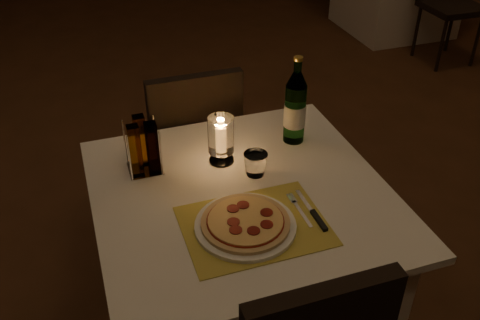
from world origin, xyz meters
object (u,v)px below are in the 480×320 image
object	(u,v)px
main_table	(242,268)
chair_far	(192,136)
hurricane_candle	(221,136)
pizza	(245,222)
water_bottle	(295,108)
plate	(245,226)
tumbler	(256,164)

from	to	relation	value
main_table	chair_far	distance (m)	0.74
hurricane_candle	pizza	bearing A→B (deg)	-95.81
main_table	water_bottle	world-z (taller)	water_bottle
chair_far	hurricane_candle	bearing A→B (deg)	-91.22
plate	water_bottle	distance (m)	0.57
hurricane_candle	plate	bearing A→B (deg)	-95.84
tumbler	pizza	bearing A→B (deg)	-116.19
plate	hurricane_candle	size ratio (longest dim) A/B	1.74
water_bottle	plate	bearing A→B (deg)	-129.00
main_table	tumbler	size ratio (longest dim) A/B	11.68
chair_far	hurricane_candle	world-z (taller)	hurricane_candle
plate	hurricane_candle	distance (m)	0.40
main_table	plate	world-z (taller)	plate
chair_far	plate	size ratio (longest dim) A/B	2.81
pizza	water_bottle	size ratio (longest dim) A/B	0.80
main_table	chair_far	bearing A→B (deg)	90.00
water_bottle	main_table	bearing A→B (deg)	-139.90
pizza	chair_far	bearing A→B (deg)	86.81
chair_far	tumbler	world-z (taller)	chair_far
main_table	plate	bearing A→B (deg)	-105.52
plate	water_bottle	xyz separation A→B (m)	(0.35, 0.43, 0.13)
hurricane_candle	chair_far	bearing A→B (deg)	88.78
main_table	hurricane_candle	size ratio (longest dim) A/B	5.45
main_table	tumbler	world-z (taller)	tumbler
water_bottle	hurricane_candle	bearing A→B (deg)	-170.71
hurricane_candle	tumbler	bearing A→B (deg)	-52.06
chair_far	water_bottle	distance (m)	0.64
plate	main_table	bearing A→B (deg)	74.48
tumbler	water_bottle	distance (m)	0.29
tumbler	hurricane_candle	size ratio (longest dim) A/B	0.47
chair_far	tumbler	distance (m)	0.68
plate	tumbler	distance (m)	0.30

